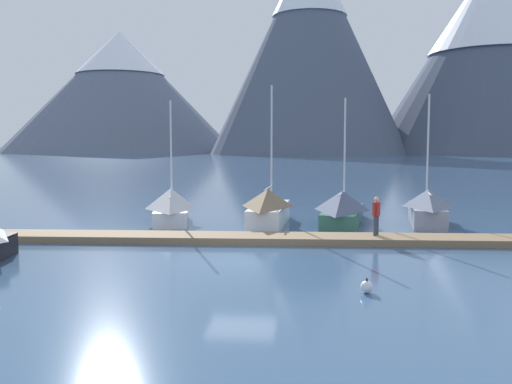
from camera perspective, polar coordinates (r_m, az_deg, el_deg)
ground_plane at (r=20.32m, az=-1.51°, el=-7.21°), size 700.00×700.00×0.00m
mountain_west_summit at (r=219.41m, az=-13.84°, el=10.20°), size 88.36×88.36×45.65m
mountain_central_massif at (r=185.77m, az=5.53°, el=14.96°), size 64.74×64.74×68.85m
mountain_shoulder_ridge at (r=206.15m, az=23.22°, el=13.41°), size 80.17×80.17×65.75m
dock at (r=24.19m, az=-0.42°, el=-4.82°), size 23.21×2.76×0.30m
sailboat_second_berth at (r=29.98m, az=-8.75°, el=-1.48°), size 2.81×5.91×6.58m
sailboat_mid_dock_port at (r=28.99m, az=1.40°, el=-1.60°), size 2.17×6.91×7.35m
sailboat_mid_dock_starboard at (r=29.76m, az=9.00°, el=-1.62°), size 2.87×7.11×6.69m
sailboat_far_berth at (r=30.43m, az=17.27°, el=-1.54°), size 2.28×5.86×6.85m
person_on_dock at (r=24.46m, az=12.36°, el=-2.19°), size 0.37×0.54×1.69m
mooring_buoy_channel_marker at (r=16.51m, az=11.40°, el=-9.62°), size 0.36×0.36×0.44m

